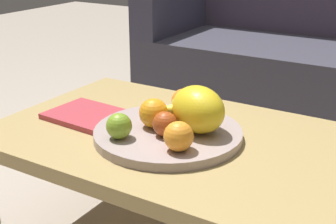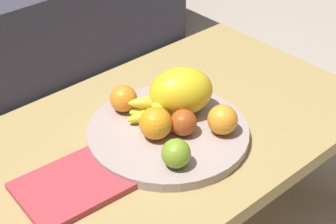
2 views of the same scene
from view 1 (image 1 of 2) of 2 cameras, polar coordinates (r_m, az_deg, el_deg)
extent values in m
cube|color=#A38851|center=(1.29, 2.04, -3.77)|extent=(1.06, 0.65, 0.04)
cylinder|color=#9C8952|center=(1.84, -7.02, -2.71)|extent=(0.05, 0.05, 0.35)
cube|color=#383742|center=(2.42, 17.19, 2.96)|extent=(1.70, 0.70, 0.40)
cube|color=#353445|center=(2.64, 1.06, 12.26)|extent=(0.14, 0.70, 0.22)
cylinder|color=#A5918E|center=(1.27, 0.00, -2.63)|extent=(0.40, 0.40, 0.03)
ellipsoid|color=yellow|center=(1.24, 3.75, 0.38)|extent=(0.20, 0.18, 0.12)
sphere|color=orange|center=(1.27, -1.74, -0.12)|extent=(0.08, 0.08, 0.08)
sphere|color=orange|center=(1.13, 1.29, -2.95)|extent=(0.07, 0.07, 0.07)
sphere|color=orange|center=(1.38, 1.86, 1.38)|extent=(0.07, 0.07, 0.07)
sphere|color=olive|center=(1.21, -5.93, -1.69)|extent=(0.07, 0.07, 0.07)
sphere|color=#A64319|center=(1.22, -0.36, -1.45)|extent=(0.07, 0.07, 0.07)
ellipsoid|color=yellow|center=(1.29, 1.94, -0.77)|extent=(0.14, 0.11, 0.03)
ellipsoid|color=yellow|center=(1.30, 1.32, -0.71)|extent=(0.15, 0.08, 0.03)
ellipsoid|color=gold|center=(1.29, 1.90, 0.37)|extent=(0.14, 0.12, 0.03)
ellipsoid|color=yellow|center=(1.28, 2.00, 0.25)|extent=(0.15, 0.11, 0.03)
cube|color=#B13841|center=(1.42, -9.36, -0.48)|extent=(0.26, 0.19, 0.02)
camera|label=2|loc=(1.35, -54.78, 25.31)|focal=56.69mm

